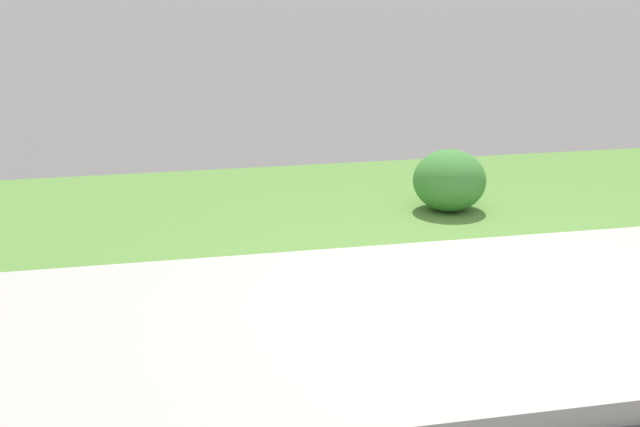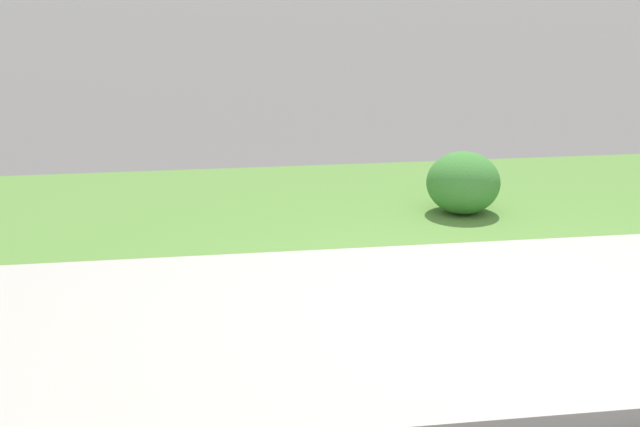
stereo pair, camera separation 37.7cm
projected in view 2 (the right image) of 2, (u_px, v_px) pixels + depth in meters
ground_plane at (508, 311)px, 5.17m from camera, size 120.00×120.00×0.00m
sidewalk_pavement at (508, 310)px, 5.17m from camera, size 18.00×2.51×0.01m
grass_verge at (402, 197)px, 7.62m from camera, size 18.00×2.64×0.01m
street_curb at (617, 413)px, 3.89m from camera, size 18.00×0.16×0.12m
shrub_bush_far_verge at (463, 183)px, 7.10m from camera, size 0.59×0.59×0.50m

